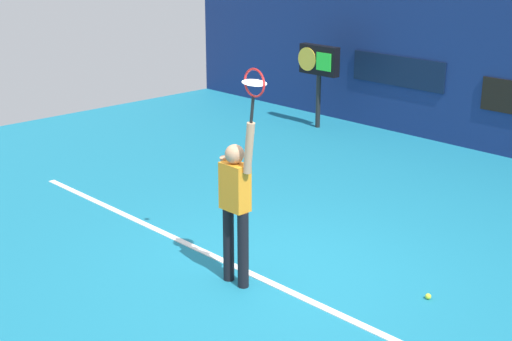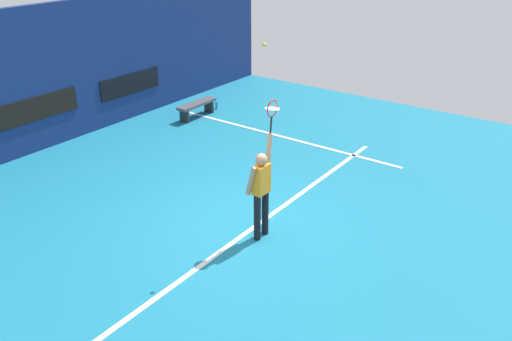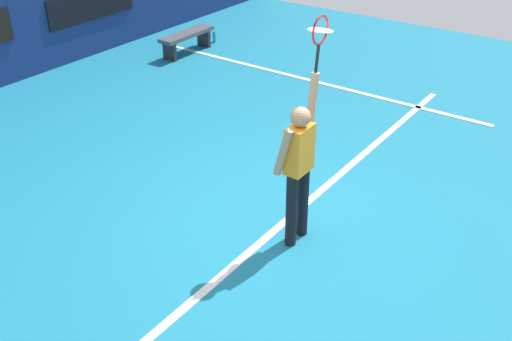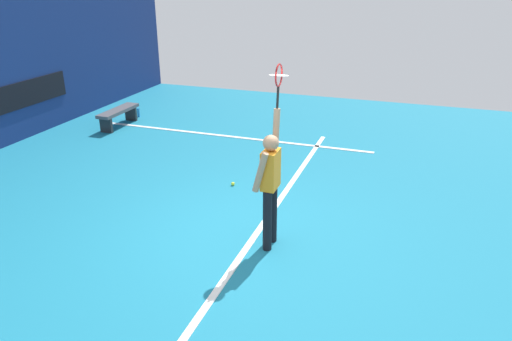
# 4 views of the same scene
# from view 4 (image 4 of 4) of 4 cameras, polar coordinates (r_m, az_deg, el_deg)

# --- Properties ---
(ground_plane) EXTENTS (18.00, 18.00, 0.00)m
(ground_plane) POSITION_cam_4_polar(r_m,az_deg,el_deg) (7.44, -1.74, -7.53)
(ground_plane) COLOR teal
(sponsor_banner_starboard) EXTENTS (2.20, 0.03, 0.60)m
(sponsor_banner_starboard) POSITION_cam_4_polar(r_m,az_deg,el_deg) (12.86, -24.79, 8.42)
(sponsor_banner_starboard) COLOR black
(court_baseline) EXTENTS (10.00, 0.10, 0.01)m
(court_baseline) POSITION_cam_4_polar(r_m,az_deg,el_deg) (7.37, -0.17, -7.77)
(court_baseline) COLOR white
(court_baseline) RESTS_ON ground_plane
(court_sideline) EXTENTS (0.10, 7.00, 0.01)m
(court_sideline) POSITION_cam_4_polar(r_m,az_deg,el_deg) (11.77, -3.42, 4.06)
(court_sideline) COLOR white
(court_sideline) RESTS_ON ground_plane
(tennis_player) EXTENTS (0.56, 0.31, 1.99)m
(tennis_player) POSITION_cam_4_polar(r_m,az_deg,el_deg) (6.71, 1.67, -1.32)
(tennis_player) COLOR black
(tennis_player) RESTS_ON ground_plane
(tennis_racket) EXTENTS (0.35, 0.27, 0.62)m
(tennis_racket) POSITION_cam_4_polar(r_m,az_deg,el_deg) (6.57, 2.69, 10.84)
(tennis_racket) COLOR black
(court_bench) EXTENTS (1.40, 0.36, 0.45)m
(court_bench) POSITION_cam_4_polar(r_m,az_deg,el_deg) (12.93, -15.89, 6.48)
(court_bench) COLOR #4C4C51
(court_bench) RESTS_ON ground_plane
(water_bottle) EXTENTS (0.07, 0.07, 0.24)m
(water_bottle) POSITION_cam_4_polar(r_m,az_deg,el_deg) (13.72, -13.67, 6.64)
(water_bottle) COLOR #338CD8
(water_bottle) RESTS_ON ground_plane
(spare_ball) EXTENTS (0.07, 0.07, 0.07)m
(spare_ball) POSITION_cam_4_polar(r_m,az_deg,el_deg) (9.05, -2.73, -1.57)
(spare_ball) COLOR #CCE033
(spare_ball) RESTS_ON ground_plane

